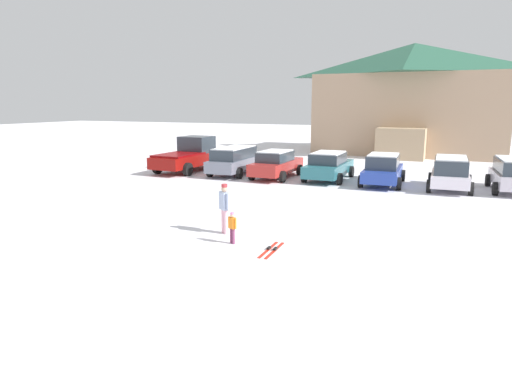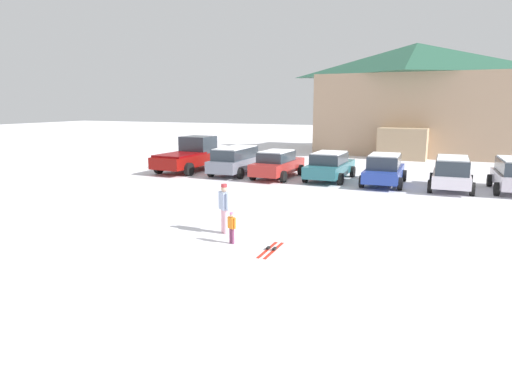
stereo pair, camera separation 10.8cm
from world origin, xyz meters
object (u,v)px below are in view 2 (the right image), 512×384
object	(u,v)px
parked_red_sedan	(277,164)
skier_child_in_orange_jacket	(232,226)
pickup_truck	(191,155)
ski_lodge	(414,98)
pair_of_skis	(271,250)
parked_teal_hatchback	(330,166)
parked_blue_hatchback	(384,169)
parked_white_suv	(452,172)
parked_grey_wagon	(236,160)
skier_adult_in_blue_parka	(224,206)

from	to	relation	value
parked_red_sedan	skier_child_in_orange_jacket	world-z (taller)	parked_red_sedan
pickup_truck	skier_child_in_orange_jacket	xyz separation A→B (m)	(9.32, -12.91, -0.44)
ski_lodge	pair_of_skis	world-z (taller)	ski_lodge
ski_lodge	pickup_truck	world-z (taller)	ski_lodge
parked_teal_hatchback	parked_blue_hatchback	xyz separation A→B (m)	(3.04, -0.38, 0.02)
pickup_truck	pair_of_skis	world-z (taller)	pickup_truck
parked_red_sedan	parked_blue_hatchback	distance (m)	6.01
ski_lodge	parked_red_sedan	bearing A→B (deg)	-108.17
pair_of_skis	ski_lodge	bearing A→B (deg)	87.61
parked_teal_hatchback	parked_white_suv	world-z (taller)	parked_white_suv
parked_white_suv	parked_grey_wagon	bearing A→B (deg)	178.56
parked_blue_hatchback	pair_of_skis	xyz separation A→B (m)	(-1.44, -12.69, -0.81)
skier_adult_in_blue_parka	ski_lodge	bearing A→B (deg)	83.50
parked_red_sedan	parked_white_suv	size ratio (longest dim) A/B	1.14
parked_grey_wagon	parked_blue_hatchback	size ratio (longest dim) A/B	1.06
pair_of_skis	skier_child_in_orange_jacket	bearing A→B (deg)	173.93
ski_lodge	parked_blue_hatchback	distance (m)	18.12
parked_teal_hatchback	skier_adult_in_blue_parka	xyz separation A→B (m)	(-0.47, -12.01, 0.13)
parked_white_suv	skier_adult_in_blue_parka	bearing A→B (deg)	-120.80
parked_grey_wagon	pair_of_skis	size ratio (longest dim) A/B	2.97
parked_blue_hatchback	skier_adult_in_blue_parka	world-z (taller)	skier_adult_in_blue_parka
parked_teal_hatchback	pickup_truck	world-z (taller)	pickup_truck
skier_child_in_orange_jacket	parked_white_suv	bearing A→B (deg)	63.74
ski_lodge	parked_grey_wagon	bearing A→B (deg)	-116.10
parked_white_suv	pickup_truck	distance (m)	15.42
parked_blue_hatchback	pair_of_skis	size ratio (longest dim) A/B	2.81
parked_red_sedan	pickup_truck	world-z (taller)	pickup_truck
parked_white_suv	skier_child_in_orange_jacket	xyz separation A→B (m)	(-6.09, -12.34, -0.33)
parked_white_suv	pickup_truck	size ratio (longest dim) A/B	0.72
pickup_truck	parked_white_suv	bearing A→B (deg)	-2.12
parked_white_suv	pair_of_skis	world-z (taller)	parked_white_suv
pair_of_skis	parked_grey_wagon	bearing A→B (deg)	119.90
parked_blue_hatchback	skier_child_in_orange_jacket	xyz separation A→B (m)	(-2.79, -12.54, -0.27)
ski_lodge	pickup_truck	bearing A→B (deg)	-124.56
skier_child_in_orange_jacket	pickup_truck	bearing A→B (deg)	125.81
parked_teal_hatchback	skier_adult_in_blue_parka	bearing A→B (deg)	-92.25
parked_grey_wagon	parked_teal_hatchback	size ratio (longest dim) A/B	1.01
parked_grey_wagon	pickup_truck	distance (m)	3.33
parked_blue_hatchback	skier_adult_in_blue_parka	xyz separation A→B (m)	(-3.51, -11.63, 0.12)
pickup_truck	ski_lodge	bearing A→B (deg)	55.44
parked_blue_hatchback	parked_white_suv	size ratio (longest dim) A/B	1.12
parked_grey_wagon	parked_white_suv	world-z (taller)	parked_grey_wagon
parked_blue_hatchback	pickup_truck	distance (m)	12.11
parked_red_sedan	pickup_truck	bearing A→B (deg)	175.56
ski_lodge	parked_white_suv	xyz separation A→B (m)	(3.47, -17.90, -3.82)
parked_white_suv	ski_lodge	bearing A→B (deg)	100.96
parked_red_sedan	skier_child_in_orange_jacket	size ratio (longest dim) A/B	4.70
pickup_truck	parked_blue_hatchback	bearing A→B (deg)	-1.74
parked_teal_hatchback	parked_blue_hatchback	size ratio (longest dim) A/B	1.04
parked_grey_wagon	parked_teal_hatchback	bearing A→B (deg)	2.78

